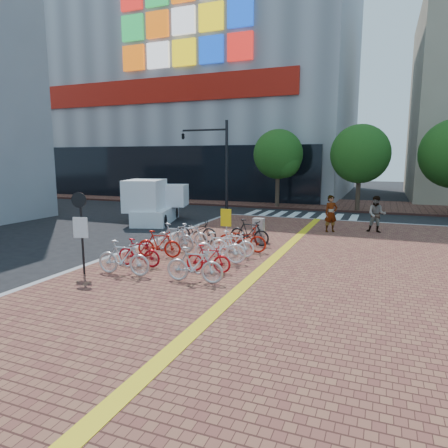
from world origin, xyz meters
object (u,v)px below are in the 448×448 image
at_px(bike_4, 190,235).
at_px(yellow_sign, 226,221).
at_px(bike_1, 139,253).
at_px(bike_6, 195,265).
at_px(bike_5, 196,230).
at_px(utility_box, 259,230).
at_px(traffic_light_pole, 206,151).
at_px(bike_11, 249,232).
at_px(pedestrian_b, 377,214).
at_px(bike_9, 233,244).
at_px(bike_8, 220,248).
at_px(pedestrian_a, 331,214).
at_px(bike_7, 208,259).
at_px(bike_0, 123,258).
at_px(bike_10, 242,239).
at_px(bike_3, 174,237).
at_px(notice_sign, 81,223).
at_px(bike_2, 159,244).
at_px(box_truck, 155,202).

height_order(bike_4, yellow_sign, yellow_sign).
height_order(bike_1, bike_6, bike_6).
distance_m(bike_5, utility_box, 2.84).
distance_m(bike_1, traffic_light_pole, 12.81).
relative_size(bike_11, utility_box, 1.75).
bearing_deg(bike_5, pedestrian_b, -60.11).
bearing_deg(bike_11, bike_1, 159.70).
distance_m(bike_1, bike_9, 3.58).
relative_size(bike_9, bike_11, 0.90).
distance_m(bike_8, pedestrian_a, 8.37).
height_order(bike_9, pedestrian_a, pedestrian_a).
xyz_separation_m(bike_8, pedestrian_b, (5.10, 8.54, 0.36)).
distance_m(bike_7, yellow_sign, 3.64).
height_order(bike_0, utility_box, bike_0).
bearing_deg(utility_box, bike_10, -91.16).
bearing_deg(bike_4, bike_3, 167.74).
xyz_separation_m(bike_4, notice_sign, (-1.36, -5.04, 1.20)).
relative_size(bike_11, yellow_sign, 1.11).
bearing_deg(bike_11, bike_5, 100.74).
bearing_deg(bike_1, bike_9, -49.71).
height_order(bike_8, utility_box, bike_8).
height_order(bike_6, bike_8, bike_8).
xyz_separation_m(bike_0, bike_11, (2.37, 5.82, -0.01)).
bearing_deg(bike_6, notice_sign, 92.88).
distance_m(bike_5, bike_11, 2.50).
xyz_separation_m(bike_7, pedestrian_b, (5.02, 9.75, 0.47)).
relative_size(bike_8, utility_box, 1.78).
height_order(bike_10, utility_box, utility_box).
xyz_separation_m(bike_4, bike_7, (2.32, -3.30, -0.03)).
xyz_separation_m(bike_5, pedestrian_b, (7.56, 5.37, 0.43)).
distance_m(utility_box, yellow_sign, 2.19).
height_order(yellow_sign, notice_sign, notice_sign).
xyz_separation_m(bike_4, yellow_sign, (1.58, 0.19, 0.66)).
xyz_separation_m(bike_2, bike_8, (2.49, 0.04, 0.05)).
distance_m(bike_8, traffic_light_pole, 12.29).
relative_size(bike_7, box_truck, 0.31).
relative_size(pedestrian_a, traffic_light_pole, 0.31).
bearing_deg(bike_4, box_truck, 41.36).
bearing_deg(yellow_sign, bike_10, -17.93).
relative_size(bike_2, pedestrian_a, 0.91).
xyz_separation_m(bike_1, notice_sign, (-1.13, -1.51, 1.21)).
height_order(bike_8, yellow_sign, yellow_sign).
distance_m(pedestrian_a, box_truck, 10.44).
height_order(bike_7, bike_11, bike_11).
height_order(bike_4, bike_7, bike_4).
distance_m(bike_0, bike_2, 2.48).
relative_size(bike_3, bike_6, 1.04).
bearing_deg(bike_5, bike_9, -134.98).
xyz_separation_m(bike_2, bike_10, (2.62, 2.07, 0.01)).
xyz_separation_m(bike_2, bike_5, (0.03, 3.20, -0.01)).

